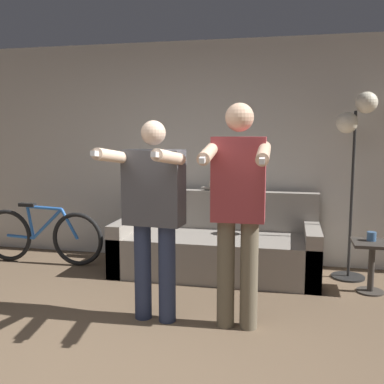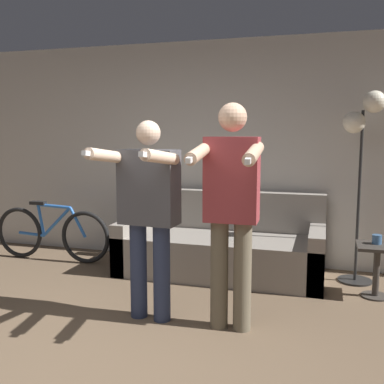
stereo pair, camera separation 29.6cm
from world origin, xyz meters
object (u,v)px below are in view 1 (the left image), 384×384
at_px(couch, 216,248).
at_px(side_table, 372,257).
at_px(cat, 223,184).
at_px(person_left, 153,206).
at_px(person_right, 238,202).
at_px(cup, 372,236).
at_px(bicycle, 42,236).
at_px(floor_lamp, 356,135).

bearing_deg(couch, side_table, -10.30).
bearing_deg(couch, cat, 86.73).
xyz_separation_m(person_left, cat, (0.31, 1.69, 0.00)).
xyz_separation_m(person_left, person_right, (0.68, -0.00, 0.06)).
bearing_deg(cup, bicycle, 177.54).
distance_m(person_right, bicycle, 2.85).
relative_size(person_left, bicycle, 1.06).
xyz_separation_m(cat, floor_lamp, (1.39, -0.20, 0.56)).
bearing_deg(couch, person_left, -102.13).
bearing_deg(cup, person_right, -136.13).
xyz_separation_m(cat, bicycle, (-2.09, -0.41, -0.62)).
height_order(person_right, bicycle, person_right).
distance_m(person_left, cat, 1.72).
relative_size(person_left, cup, 18.61).
relative_size(couch, side_table, 4.38).
xyz_separation_m(person_left, side_table, (1.85, 1.08, -0.60)).
xyz_separation_m(person_left, cup, (1.85, 1.12, -0.41)).
bearing_deg(floor_lamp, person_right, -124.53).
height_order(person_right, side_table, person_right).
bearing_deg(cup, couch, 171.37).
xyz_separation_m(person_right, side_table, (1.17, 1.08, -0.66)).
distance_m(person_right, floor_lamp, 1.88).
distance_m(person_left, floor_lamp, 2.33).
bearing_deg(bicycle, person_left, -35.75).
xyz_separation_m(floor_lamp, bicycle, (-3.48, -0.21, -1.19)).
xyz_separation_m(person_right, cat, (-0.37, 1.69, -0.06)).
bearing_deg(cat, cup, -20.12).
relative_size(couch, bicycle, 1.42).
bearing_deg(couch, cup, -8.63).
distance_m(side_table, bicycle, 3.64).
bearing_deg(person_left, side_table, 35.20).
bearing_deg(bicycle, cup, -2.46).
xyz_separation_m(side_table, cup, (-0.00, 0.05, 0.20)).
height_order(person_right, cat, person_right).
bearing_deg(floor_lamp, cat, 171.96).
relative_size(person_left, cat, 3.80).
distance_m(cup, bicycle, 3.64).
bearing_deg(couch, floor_lamp, 5.27).
bearing_deg(cat, couch, -93.27).
bearing_deg(side_table, couch, 169.70).
height_order(couch, floor_lamp, floor_lamp).
relative_size(person_right, floor_lamp, 0.90).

